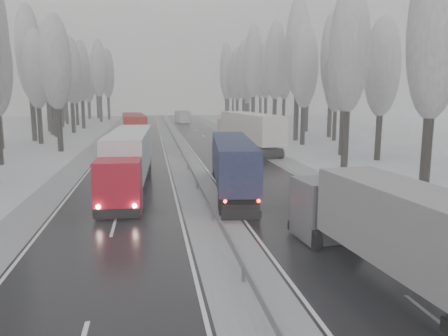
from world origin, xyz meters
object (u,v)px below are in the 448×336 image
object	(u,v)px
truck_red_white	(129,157)
truck_red_red	(134,129)
truck_grey_tarp	(422,241)
truck_cream_box	(247,129)
truck_blue_box	(232,161)
box_truck_distant	(182,117)

from	to	relation	value
truck_red_white	truck_red_red	distance (m)	24.63
truck_grey_tarp	truck_red_red	xyz separation A→B (m)	(-10.51, 44.00, 0.24)
truck_cream_box	truck_blue_box	bearing A→B (deg)	-112.86
truck_grey_tarp	box_truck_distant	world-z (taller)	truck_grey_tarp
truck_blue_box	truck_red_red	world-z (taller)	truck_red_red
truck_red_white	truck_red_red	size ratio (longest dim) A/B	0.98
box_truck_distant	truck_blue_box	bearing A→B (deg)	-96.93
box_truck_distant	truck_cream_box	bearing A→B (deg)	-91.03
box_truck_distant	truck_grey_tarp	bearing A→B (deg)	-94.79
truck_blue_box	truck_red_red	bearing A→B (deg)	112.28
truck_grey_tarp	truck_cream_box	distance (m)	38.93
truck_grey_tarp	truck_blue_box	size ratio (longest dim) A/B	0.99
truck_blue_box	truck_grey_tarp	bearing A→B (deg)	-73.99
truck_blue_box	truck_red_red	distance (m)	27.62
truck_blue_box	box_truck_distant	bearing A→B (deg)	95.00
truck_blue_box	truck_cream_box	bearing A→B (deg)	81.08
truck_grey_tarp	truck_red_red	size ratio (longest dim) A/B	0.90
truck_red_white	truck_blue_box	bearing A→B (deg)	-12.76
truck_cream_box	truck_grey_tarp	bearing A→B (deg)	-101.82
box_truck_distant	truck_red_white	size ratio (longest dim) A/B	0.51
truck_blue_box	truck_red_white	bearing A→B (deg)	171.14
truck_grey_tarp	truck_red_white	size ratio (longest dim) A/B	0.92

